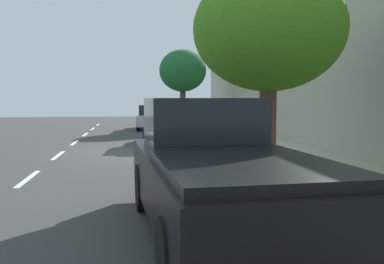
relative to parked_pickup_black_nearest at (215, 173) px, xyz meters
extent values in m
plane|color=#373737|center=(-0.57, 9.61, -0.90)|extent=(59.35, 59.35, 0.00)
cube|color=#B1A98B|center=(3.23, 9.61, -0.82)|extent=(3.91, 37.09, 0.16)
cube|color=gray|center=(1.20, 9.61, -0.82)|extent=(0.16, 37.09, 0.16)
cube|color=white|center=(-3.67, 4.77, -0.90)|extent=(0.14, 2.20, 0.01)
cube|color=white|center=(-3.67, 8.97, -0.90)|extent=(0.14, 2.20, 0.01)
cube|color=white|center=(-3.67, 13.17, -0.90)|extent=(0.14, 2.20, 0.01)
cube|color=white|center=(-3.67, 17.37, -0.90)|extent=(0.14, 2.20, 0.01)
cube|color=white|center=(-3.67, 21.57, -0.90)|extent=(0.14, 2.20, 0.01)
cube|color=white|center=(-3.67, 25.77, -0.90)|extent=(0.14, 2.20, 0.01)
cube|color=white|center=(-0.27, 9.61, -0.90)|extent=(0.12, 37.09, 0.01)
cube|color=#A7A293|center=(5.44, 9.61, 1.95)|extent=(0.50, 37.09, 5.70)
cube|color=black|center=(0.01, -0.11, -0.15)|extent=(2.27, 5.41, 0.80)
cube|color=black|center=(-0.05, 0.82, 0.65)|extent=(1.81, 1.60, 0.80)
cube|color=black|center=(0.08, -1.30, 0.31)|extent=(2.02, 2.76, 0.12)
cylinder|color=black|center=(0.81, 1.59, -0.50)|extent=(0.27, 0.81, 0.80)
cylinder|color=black|center=(-0.99, 1.48, -0.50)|extent=(0.27, 0.81, 0.80)
cylinder|color=black|center=(1.00, -1.69, -0.50)|extent=(0.27, 0.81, 0.80)
cylinder|color=black|center=(-0.80, -1.80, -0.50)|extent=(0.27, 0.81, 0.80)
cube|color=navy|center=(0.24, 11.75, -0.30)|extent=(2.02, 4.50, 0.64)
cube|color=black|center=(0.24, 11.75, 0.32)|extent=(1.67, 2.19, 0.60)
cylinder|color=black|center=(1.13, 13.06, -0.57)|extent=(0.26, 0.67, 0.66)
cylinder|color=black|center=(-0.49, 13.16, -0.57)|extent=(0.26, 0.67, 0.66)
cylinder|color=black|center=(0.97, 10.34, -0.57)|extent=(0.26, 0.67, 0.66)
cylinder|color=black|center=(-0.65, 10.43, -0.57)|extent=(0.26, 0.67, 0.66)
cube|color=#B7BABF|center=(0.06, 20.67, -0.30)|extent=(2.00, 4.49, 0.64)
cube|color=black|center=(0.06, 20.67, 0.32)|extent=(1.66, 2.18, 0.60)
cylinder|color=black|center=(0.94, 21.99, -0.57)|extent=(0.26, 0.67, 0.66)
cylinder|color=black|center=(-0.67, 22.08, -0.57)|extent=(0.26, 0.67, 0.66)
cylinder|color=black|center=(0.79, 19.26, -0.57)|extent=(0.26, 0.67, 0.66)
cylinder|color=black|center=(-0.82, 19.35, -0.57)|extent=(0.26, 0.67, 0.66)
torus|color=black|center=(0.23, 5.73, -0.56)|extent=(0.66, 0.23, 0.67)
torus|color=black|center=(1.22, 6.02, -0.56)|extent=(0.66, 0.23, 0.67)
cylinder|color=#197233|center=(0.60, 5.84, -0.48)|extent=(0.63, 0.22, 0.50)
cylinder|color=#197233|center=(0.95, 5.94, -0.49)|extent=(0.14, 0.07, 0.46)
cylinder|color=#197233|center=(0.65, 5.85, -0.25)|extent=(0.71, 0.24, 0.05)
cylinder|color=#197233|center=(1.06, 5.97, -0.64)|extent=(0.35, 0.13, 0.18)
cylinder|color=#197233|center=(1.11, 5.99, -0.41)|extent=(0.26, 0.11, 0.33)
cylinder|color=#197233|center=(0.26, 5.74, -0.40)|extent=(0.12, 0.07, 0.33)
cube|color=black|center=(1.00, 5.95, -0.22)|extent=(0.26, 0.16, 0.05)
cylinder|color=black|center=(0.30, 5.75, -0.18)|extent=(0.16, 0.45, 0.03)
cylinder|color=#C6B284|center=(0.91, 5.52, -0.47)|extent=(0.15, 0.15, 0.86)
cylinder|color=#C6B284|center=(0.95, 5.32, -0.47)|extent=(0.15, 0.15, 0.86)
cube|color=white|center=(0.93, 5.42, 0.26)|extent=(0.30, 0.42, 0.61)
cylinder|color=white|center=(0.87, 5.68, 0.23)|extent=(0.10, 0.10, 0.58)
cylinder|color=white|center=(0.98, 5.17, 0.23)|extent=(0.10, 0.10, 0.58)
sphere|color=#95994D|center=(0.93, 5.42, 0.68)|extent=(0.24, 0.24, 0.24)
sphere|color=navy|center=(0.93, 5.42, 0.73)|extent=(0.27, 0.27, 0.27)
cube|color=black|center=(1.12, 5.46, 0.28)|extent=(0.24, 0.33, 0.44)
cylinder|color=brown|center=(2.00, 3.80, 0.46)|extent=(0.40, 0.40, 2.40)
ellipsoid|color=#46801C|center=(2.00, 3.80, 2.63)|extent=(3.53, 3.53, 2.86)
cylinder|color=brown|center=(2.00, 20.74, 0.61)|extent=(0.36, 0.36, 2.70)
ellipsoid|color=#1F5F2C|center=(2.00, 20.74, 2.77)|extent=(2.95, 2.95, 2.64)
cylinder|color=red|center=(1.63, 13.64, -0.39)|extent=(0.22, 0.22, 0.70)
sphere|color=red|center=(1.63, 13.64, 0.00)|extent=(0.20, 0.20, 0.20)
camera|label=1|loc=(-1.15, -5.79, 1.05)|focal=39.50mm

